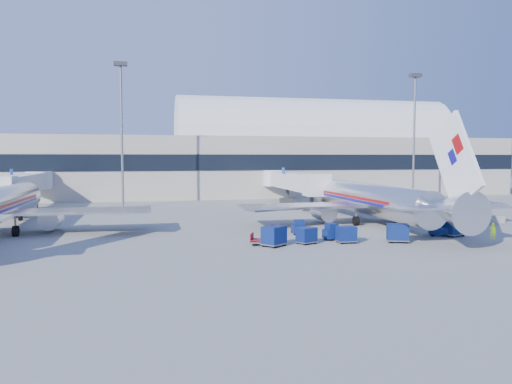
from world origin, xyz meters
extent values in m
plane|color=gray|center=(0.00, 0.00, 0.00)|extent=(260.00, 260.00, 0.00)
cube|color=#B2AA9E|center=(-25.00, 56.00, 6.00)|extent=(170.00, 28.00, 12.00)
cube|color=black|center=(-25.00, 42.05, 7.00)|extent=(170.00, 0.40, 3.00)
cylinder|color=silver|center=(20.00, 56.00, 12.00)|extent=(60.00, 18.00, 18.00)
cylinder|color=silver|center=(10.00, 6.00, 2.90)|extent=(3.80, 28.00, 3.80)
sphere|color=silver|center=(10.00, 20.00, 2.90)|extent=(3.72, 3.72, 3.72)
cone|color=silver|center=(10.00, -11.00, 3.30)|extent=(3.80, 6.00, 3.80)
cube|color=maroon|center=(10.00, 7.00, 3.15)|extent=(3.85, 20.16, 0.32)
cube|color=navy|center=(10.00, 7.00, 2.78)|extent=(3.85, 20.16, 0.32)
cube|color=white|center=(10.00, -11.50, 7.70)|extent=(0.35, 7.79, 8.74)
cube|color=silver|center=(10.00, -10.50, 3.50)|extent=(11.00, 3.00, 0.18)
cube|color=silver|center=(10.00, 5.00, 2.30)|extent=(32.00, 5.00, 0.28)
cylinder|color=#B7B7BC|center=(4.50, 6.50, 1.35)|extent=(2.10, 3.80, 2.10)
cylinder|color=#B7B7BC|center=(15.50, 6.50, 1.35)|extent=(2.10, 3.80, 2.10)
cylinder|color=black|center=(10.00, 17.00, 0.45)|extent=(0.40, 0.90, 0.90)
sphere|color=silver|center=(-32.00, 20.00, 2.90)|extent=(3.72, 3.72, 3.72)
cylinder|color=#B7B7BC|center=(-26.50, 6.50, 1.35)|extent=(2.10, 3.80, 2.10)
cylinder|color=black|center=(-32.00, 17.00, 0.45)|extent=(0.40, 0.90, 0.90)
cube|color=silver|center=(7.60, 30.00, 4.00)|extent=(2.70, 24.00, 2.70)
cube|color=silver|center=(7.60, 17.80, 4.00)|extent=(3.40, 3.20, 3.20)
cylinder|color=silver|center=(7.60, 41.50, 4.00)|extent=(4.40, 4.40, 3.00)
cube|color=#2D2D30|center=(7.60, 20.00, 1.80)|extent=(0.50, 0.50, 3.00)
cube|color=#2D2D30|center=(7.60, 20.00, 0.45)|extent=(2.60, 1.00, 0.90)
cube|color=#2D2D30|center=(7.60, 33.00, 1.80)|extent=(0.50, 0.50, 3.00)
cube|color=#2D2D30|center=(7.60, 33.00, 0.45)|extent=(2.60, 1.00, 0.90)
cube|color=navy|center=(6.00, 30.00, 5.80)|extent=(0.12, 1.40, 0.90)
cube|color=silver|center=(-34.40, 30.00, 4.00)|extent=(2.70, 24.00, 2.70)
cube|color=silver|center=(-34.40, 17.80, 4.00)|extent=(3.40, 3.20, 3.20)
cylinder|color=silver|center=(-34.40, 41.50, 4.00)|extent=(4.40, 4.40, 3.00)
cube|color=#2D2D30|center=(-34.40, 20.00, 1.80)|extent=(0.50, 0.50, 3.00)
cube|color=#2D2D30|center=(-34.40, 20.00, 0.45)|extent=(2.60, 1.00, 0.90)
cube|color=#2D2D30|center=(-34.40, 33.00, 1.80)|extent=(0.50, 0.50, 3.00)
cube|color=#2D2D30|center=(-34.40, 33.00, 0.45)|extent=(2.60, 1.00, 0.90)
cube|color=navy|center=(-36.00, 30.00, 5.80)|extent=(0.12, 1.40, 0.90)
cylinder|color=slate|center=(-20.00, 30.00, 11.00)|extent=(0.36, 0.36, 22.00)
cube|color=#2D2D30|center=(-20.00, 30.00, 22.30)|extent=(2.00, 1.20, 0.60)
cylinder|color=slate|center=(30.00, 30.00, 11.00)|extent=(0.36, 0.36, 22.00)
cube|color=#2D2D30|center=(30.00, 30.00, 22.30)|extent=(2.00, 1.20, 0.60)
cube|color=#9E9E96|center=(18.00, 2.00, 0.45)|extent=(3.00, 0.55, 0.90)
cube|color=#9E9E96|center=(21.30, 2.00, 0.45)|extent=(3.00, 0.55, 0.90)
cube|color=#9E9E96|center=(24.60, 2.00, 0.45)|extent=(3.00, 0.55, 0.90)
cube|color=#0B1B54|center=(1.45, -5.34, 0.60)|extent=(2.61, 1.48, 0.82)
cube|color=#0B1B54|center=(0.91, -5.39, 1.25)|extent=(1.08, 1.18, 0.76)
cylinder|color=black|center=(2.27, -4.77, 0.30)|extent=(0.63, 0.30, 0.61)
cube|color=#0B1B54|center=(12.58, -5.51, 0.53)|extent=(2.47, 1.99, 0.72)
cube|color=#0B1B54|center=(12.15, -5.30, 1.11)|extent=(1.21, 1.25, 0.67)
cylinder|color=black|center=(13.46, -5.48, 0.27)|extent=(0.58, 0.43, 0.54)
cube|color=#0B1B54|center=(-1.07, -1.00, 0.57)|extent=(1.49, 2.51, 0.77)
cube|color=#0B1B54|center=(-1.14, -1.51, 1.19)|extent=(1.14, 1.05, 0.72)
cylinder|color=black|center=(-1.42, -0.12, 0.29)|extent=(0.30, 0.60, 0.58)
cube|color=#0B1B54|center=(1.66, -7.29, 0.88)|extent=(1.70, 1.34, 1.35)
cube|color=slate|center=(1.66, -7.29, 0.20)|extent=(1.80, 1.39, 0.09)
cylinder|color=black|center=(2.32, -6.80, 0.19)|extent=(0.37, 0.16, 0.37)
cube|color=#0B1B54|center=(-2.13, -6.98, 0.86)|extent=(2.00, 1.82, 1.31)
cube|color=slate|center=(-2.13, -6.98, 0.20)|extent=(2.10, 1.89, 0.09)
cylinder|color=black|center=(-1.75, -6.27, 0.18)|extent=(0.39, 0.28, 0.36)
cube|color=#0B1B54|center=(-5.38, -7.55, 1.03)|extent=(2.48, 2.41, 1.57)
cube|color=slate|center=(-5.38, -7.55, 0.24)|extent=(2.59, 2.52, 0.11)
cylinder|color=black|center=(-5.16, -6.61, 0.22)|extent=(0.45, 0.41, 0.43)
cube|color=#0B1B54|center=(6.46, -8.05, 0.99)|extent=(2.26, 2.01, 1.51)
cube|color=slate|center=(6.46, -8.05, 0.23)|extent=(2.38, 2.10, 0.10)
cylinder|color=black|center=(7.34, -7.76, 0.21)|extent=(0.45, 0.30, 0.42)
cube|color=#0B1B54|center=(13.79, -5.94, 0.96)|extent=(2.12, 1.84, 1.47)
cube|color=slate|center=(13.79, -5.94, 0.22)|extent=(2.23, 1.91, 0.10)
cylinder|color=black|center=(14.33, -5.22, 0.20)|extent=(0.43, 0.26, 0.40)
cube|color=slate|center=(-6.31, -6.85, 0.32)|extent=(2.37, 2.05, 0.11)
cube|color=maroon|center=(-6.31, -6.85, 0.50)|extent=(2.39, 2.09, 0.07)
cylinder|color=black|center=(-5.52, -6.65, 0.18)|extent=(0.39, 0.28, 0.36)
imported|color=#B8FF1A|center=(16.49, -8.34, 0.80)|extent=(0.65, 0.70, 1.61)
camera|label=1|loc=(-16.56, -50.37, 7.98)|focal=35.00mm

